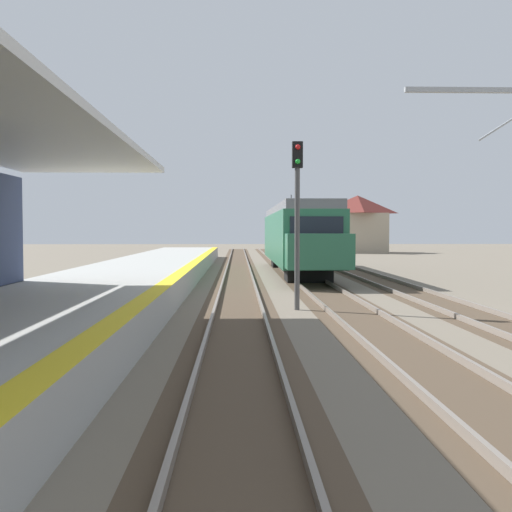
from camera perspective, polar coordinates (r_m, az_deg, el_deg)
name	(u,v)px	position (r m, az deg, el deg)	size (l,w,h in m)	color
station_platform	(78,304)	(17.36, -16.39, -4.36)	(5.00, 80.00, 0.91)	#A8A8A3
track_pair_nearest_platform	(238,301)	(20.82, -1.67, -4.27)	(2.34, 120.00, 0.16)	#4C3D2D
track_pair_middle	(337,301)	(21.10, 7.63, -4.20)	(2.34, 120.00, 0.16)	#4C3D2D
track_pair_far_side	(435,300)	(21.90, 16.46, -4.03)	(2.34, 120.00, 0.16)	#4C3D2D
approaching_train	(297,236)	(34.95, 3.90, 1.92)	(2.93, 19.60, 4.76)	#286647
rail_signal_post	(297,207)	(18.80, 3.90, 4.62)	(0.32, 0.34, 5.20)	#4C4C4C
distant_trackside_house	(357,223)	(68.89, 9.52, 3.10)	(6.60, 5.28, 6.40)	tan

